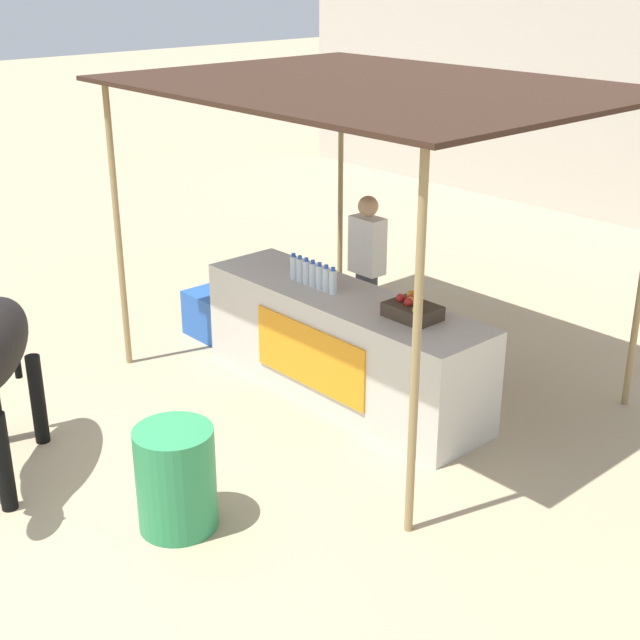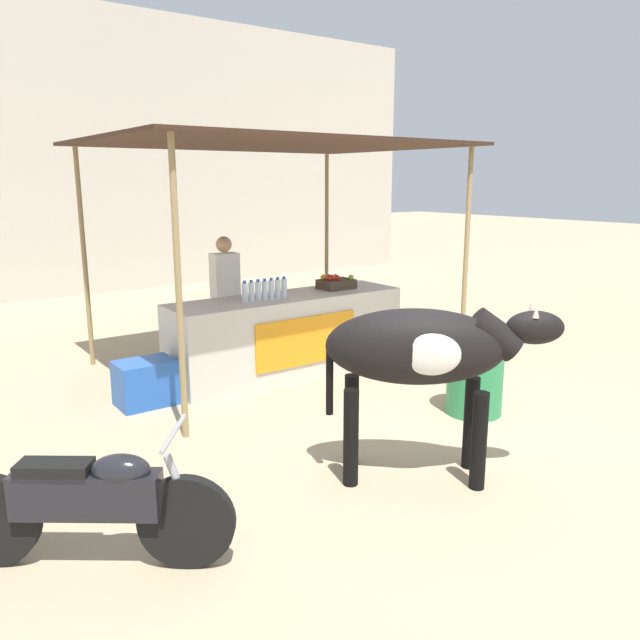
% 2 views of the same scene
% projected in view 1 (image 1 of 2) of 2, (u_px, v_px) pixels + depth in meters
% --- Properties ---
extents(ground_plane, '(60.00, 60.00, 0.00)m').
position_uv_depth(ground_plane, '(137.00, 476.00, 6.93)').
color(ground_plane, tan).
extents(stall_counter, '(3.00, 0.82, 0.96)m').
position_uv_depth(stall_counter, '(342.00, 344.00, 8.11)').
color(stall_counter, beige).
rests_on(stall_counter, ground).
extents(stall_awning, '(4.20, 3.20, 2.78)m').
position_uv_depth(stall_awning, '(371.00, 97.00, 7.48)').
color(stall_awning, '#382319').
rests_on(stall_awning, ground).
extents(water_bottle_row, '(0.61, 0.07, 0.25)m').
position_uv_depth(water_bottle_row, '(313.00, 274.00, 8.10)').
color(water_bottle_row, silver).
rests_on(water_bottle_row, stall_counter).
extents(fruit_crate, '(0.44, 0.32, 0.18)m').
position_uv_depth(fruit_crate, '(412.00, 309.00, 7.40)').
color(fruit_crate, '#3F3326').
rests_on(fruit_crate, stall_counter).
extents(vendor_behind_counter, '(0.34, 0.22, 1.65)m').
position_uv_depth(vendor_behind_counter, '(367.00, 275.00, 8.75)').
color(vendor_behind_counter, '#383842').
rests_on(vendor_behind_counter, ground).
extents(cooler_box, '(0.60, 0.44, 0.48)m').
position_uv_depth(cooler_box, '(215.00, 315.00, 9.43)').
color(cooler_box, blue).
rests_on(cooler_box, ground).
extents(water_barrel, '(0.56, 0.56, 0.76)m').
position_uv_depth(water_barrel, '(176.00, 479.00, 6.20)').
color(water_barrel, '#2D8C51').
rests_on(water_barrel, ground).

